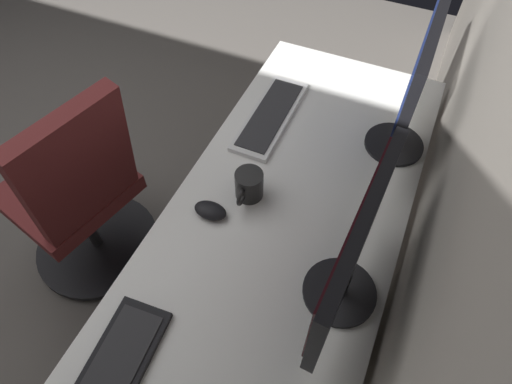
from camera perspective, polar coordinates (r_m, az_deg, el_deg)
name	(u,v)px	position (r m, az deg, el deg)	size (l,w,h in m)	color
desk	(271,254)	(1.35, 1.96, -8.10)	(1.88, 0.70, 0.73)	white
drawer_pedestal	(266,321)	(1.60, 1.29, -16.43)	(0.40, 0.51, 0.69)	white
monitor_primary	(353,251)	(1.04, 12.53, -7.52)	(0.52, 0.20, 0.39)	black
monitor_secondary	(415,84)	(1.42, 19.99, 13.05)	(0.46, 0.20, 0.47)	black
keyboard_main	(270,116)	(1.61, 1.87, 9.88)	(0.42, 0.14, 0.02)	silver
mouse_main	(210,211)	(1.34, -5.97, -2.42)	(0.06, 0.10, 0.03)	black
coffee_mug	(249,185)	(1.35, -0.94, 0.90)	(0.13, 0.09, 0.10)	black
office_chair	(80,200)	(1.84, -21.95, -1.00)	(0.56, 0.59, 0.97)	maroon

